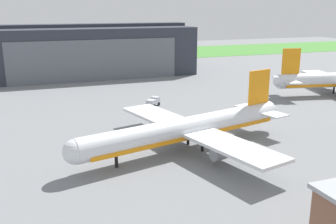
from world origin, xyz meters
name	(u,v)px	position (x,y,z in m)	size (l,w,h in m)	color
ground_plane	(199,148)	(0.00, 0.00, 0.00)	(440.00, 440.00, 0.00)	slate
grass_field_strip	(81,56)	(0.00, 151.02, 0.04)	(440.00, 56.00, 0.08)	#488A37
maintenance_hangar	(88,50)	(-5.60, 91.86, 9.28)	(78.95, 32.95, 19.48)	#2D333D
airliner_near_right	(188,129)	(-2.28, -0.06, 4.07)	(45.88, 41.72, 13.34)	silver
fuel_bowser	(153,102)	(2.02, 33.52, 1.26)	(4.52, 4.38, 2.36)	#B7BCC6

